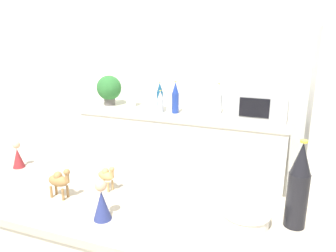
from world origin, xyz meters
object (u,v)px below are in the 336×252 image
back_bottle_1 (160,97)px  wise_man_figurine_purple (102,203)px  fruit_bowl (246,216)px  camel_figurine (59,180)px  back_bottle_2 (175,98)px  wine_bottle (298,186)px  potted_plant (109,89)px  microwave (261,104)px  back_bottle_0 (160,102)px  wise_man_figurine_crimson (18,156)px  paper_towel_roll (131,94)px  camel_figurine_second (106,175)px  back_bottle_3 (219,99)px

back_bottle_1 → wise_man_figurine_purple: (0.61, -2.12, 0.02)m
fruit_bowl → camel_figurine: 0.82m
back_bottle_2 → wise_man_figurine_purple: size_ratio=1.90×
back_bottle_1 → wine_bottle: bearing=-55.1°
potted_plant → fruit_bowl: (1.77, -1.97, -0.07)m
wise_man_figurine_purple → microwave: bearing=79.1°
wine_bottle → fruit_bowl: bearing=-163.1°
back_bottle_0 → wise_man_figurine_crimson: 1.75m
microwave → wise_man_figurine_purple: size_ratio=2.82×
paper_towel_roll → microwave: 1.37m
back_bottle_1 → microwave: bearing=0.8°
paper_towel_roll → back_bottle_0: (0.40, -0.12, -0.03)m
paper_towel_roll → wise_man_figurine_crimson: 1.88m
microwave → camel_figurine_second: size_ratio=3.75×
back_bottle_2 → camel_figurine: back_bottle_2 is taller
back_bottle_2 → wine_bottle: 2.16m
back_bottle_0 → back_bottle_3: 0.59m
wise_man_figurine_crimson → back_bottle_1: bearing=87.1°
back_bottle_2 → back_bottle_3: 0.43m
wine_bottle → camel_figurine: bearing=-172.1°
back_bottle_0 → back_bottle_3: (0.56, 0.18, 0.04)m
back_bottle_1 → back_bottle_2: back_bottle_2 is taller
back_bottle_3 → camel_figurine_second: back_bottle_3 is taller
back_bottle_1 → wise_man_figurine_purple: bearing=-73.9°
paper_towel_roll → back_bottle_1: 0.35m
microwave → back_bottle_0: bearing=-173.5°
camel_figurine → wise_man_figurine_crimson: wise_man_figurine_crimson is taller
wise_man_figurine_crimson → back_bottle_2: bearing=80.8°
back_bottle_2 → camel_figurine_second: 1.85m
microwave → back_bottle_3: bearing=170.3°
paper_towel_roll → wine_bottle: 2.56m
back_bottle_1 → back_bottle_3: 0.61m
back_bottle_1 → camel_figurine_second: bearing=-75.3°
back_bottle_1 → fruit_bowl: size_ratio=1.55×
paper_towel_roll → back_bottle_1: (0.35, -0.02, 0.01)m
potted_plant → wise_man_figurine_crimson: 1.93m
back_bottle_3 → wine_bottle: bearing=-69.9°
potted_plant → wise_man_figurine_crimson: (0.52, -1.86, -0.04)m
wine_bottle → wise_man_figurine_purple: bearing=-162.8°
camel_figurine → back_bottle_1: bearing=99.5°
back_bottle_1 → back_bottle_2: (0.20, -0.07, 0.01)m
wise_man_figurine_purple → potted_plant: bearing=119.8°
fruit_bowl → camel_figurine_second: bearing=175.0°
potted_plant → microwave: size_ratio=0.68×
back_bottle_3 → wise_man_figurine_crimson: back_bottle_3 is taller
camel_figurine → wine_bottle: bearing=7.9°
fruit_bowl → camel_figurine_second: camel_figurine_second is taller
camel_figurine → camel_figurine_second: bearing=41.9°
microwave → wine_bottle: 1.94m
camel_figurine → back_bottle_0: bearing=98.7°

